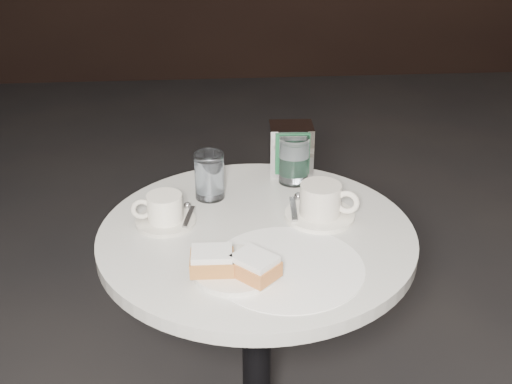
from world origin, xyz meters
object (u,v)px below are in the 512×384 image
object	(u,v)px
water_glass_right	(294,160)
napkin_dispenser	(291,149)
beignet_plate	(234,266)
coffee_cup_right	(321,204)
coffee_cup_left	(164,211)
cafe_table	(257,303)
water_glass_left	(209,176)

from	to	relation	value
water_glass_right	napkin_dispenser	bearing A→B (deg)	90.06
beignet_plate	coffee_cup_right	xyz separation A→B (m)	(0.21, 0.22, 0.01)
coffee_cup_left	water_glass_right	xyz separation A→B (m)	(0.31, 0.19, 0.03)
cafe_table	napkin_dispenser	bearing A→B (deg)	69.41
cafe_table	water_glass_right	xyz separation A→B (m)	(0.11, 0.24, 0.26)
cafe_table	beignet_plate	xyz separation A→B (m)	(-0.06, -0.17, 0.22)
beignet_plate	coffee_cup_left	xyz separation A→B (m)	(-0.15, 0.22, 0.01)
coffee_cup_right	beignet_plate	bearing A→B (deg)	-115.00
cafe_table	coffee_cup_right	distance (m)	0.28
cafe_table	coffee_cup_right	xyz separation A→B (m)	(0.15, 0.05, 0.23)
cafe_table	napkin_dispenser	world-z (taller)	napkin_dispenser
cafe_table	napkin_dispenser	size ratio (longest dim) A/B	5.81
napkin_dispenser	cafe_table	bearing A→B (deg)	-108.48
beignet_plate	water_glass_left	size ratio (longest dim) A/B	1.90
cafe_table	beignet_plate	bearing A→B (deg)	-108.72
coffee_cup_right	napkin_dispenser	xyz separation A→B (m)	(-0.04, 0.25, 0.03)
coffee_cup_left	water_glass_left	xyz separation A→B (m)	(0.10, 0.12, 0.03)
beignet_plate	water_glass_right	world-z (taller)	water_glass_right
coffee_cup_left	water_glass_right	size ratio (longest dim) A/B	1.22
beignet_plate	water_glass_left	bearing A→B (deg)	97.31
beignet_plate	napkin_dispenser	xyz separation A→B (m)	(0.17, 0.47, 0.04)
coffee_cup_left	coffee_cup_right	size ratio (longest dim) A/B	0.74
beignet_plate	coffee_cup_right	bearing A→B (deg)	46.27
beignet_plate	napkin_dispenser	world-z (taller)	napkin_dispenser
napkin_dispenser	water_glass_right	bearing A→B (deg)	-87.84
coffee_cup_right	napkin_dispenser	size ratio (longest dim) A/B	1.58
coffee_cup_left	coffee_cup_right	xyz separation A→B (m)	(0.35, -0.00, 0.01)
cafe_table	water_glass_right	size ratio (longest dim) A/B	6.14
cafe_table	coffee_cup_left	distance (m)	0.31
coffee_cup_left	beignet_plate	bearing A→B (deg)	-60.75
cafe_table	coffee_cup_right	size ratio (longest dim) A/B	3.69
water_glass_left	cafe_table	bearing A→B (deg)	-58.93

